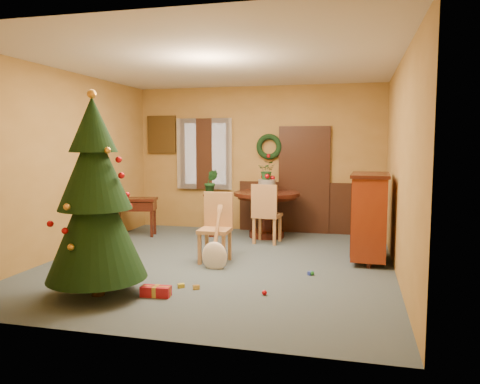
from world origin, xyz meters
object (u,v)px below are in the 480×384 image
(christmas_tree, at_px, (95,200))
(writing_desk, at_px, (135,207))
(chair_near, at_px, (216,225))
(sideboard, at_px, (369,215))
(dining_table, at_px, (267,206))

(christmas_tree, xyz_separation_m, writing_desk, (-1.19, 3.35, -0.58))
(chair_near, distance_m, writing_desk, 2.55)
(sideboard, bearing_deg, writing_desk, 167.76)
(chair_near, relative_size, sideboard, 0.78)
(chair_near, xyz_separation_m, writing_desk, (-2.08, 1.48, -0.01))
(writing_desk, bearing_deg, christmas_tree, -70.38)
(dining_table, bearing_deg, sideboard, -38.12)
(dining_table, distance_m, chair_near, 2.02)
(dining_table, distance_m, writing_desk, 2.52)
(dining_table, xyz_separation_m, chair_near, (-0.40, -1.98, -0.04))
(dining_table, xyz_separation_m, christmas_tree, (-1.28, -3.85, 0.53))
(dining_table, height_order, writing_desk, dining_table)
(writing_desk, height_order, sideboard, sideboard)
(dining_table, bearing_deg, christmas_tree, -108.32)
(dining_table, height_order, sideboard, sideboard)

